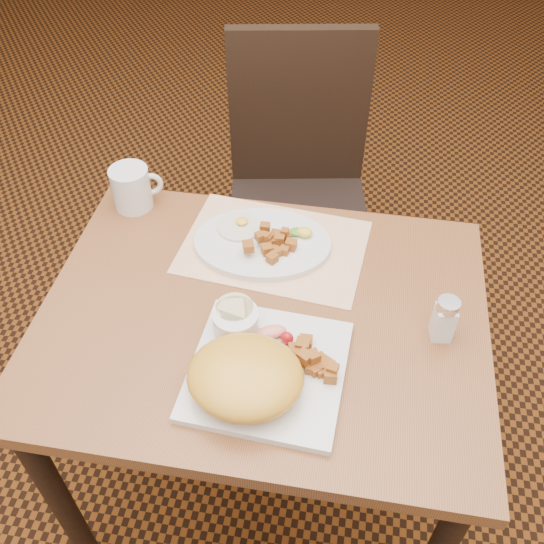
{
  "coord_description": "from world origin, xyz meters",
  "views": [
    {
      "loc": [
        0.15,
        -0.78,
        1.68
      ],
      "look_at": [
        0.01,
        0.05,
        0.82
      ],
      "focal_mm": 40.0,
      "sensor_mm": 36.0,
      "label": 1
    }
  ],
  "objects_px": {
    "plate_square": "(267,370)",
    "coffee_mug": "(132,188)",
    "table": "(263,346)",
    "chair_far": "(299,180)",
    "salt_shaker": "(444,319)",
    "plate_oval": "(262,243)"
  },
  "relations": [
    {
      "from": "plate_square",
      "to": "coffee_mug",
      "type": "relative_size",
      "value": 2.38
    },
    {
      "from": "chair_far",
      "to": "plate_square",
      "type": "height_order",
      "value": "chair_far"
    },
    {
      "from": "table",
      "to": "salt_shaker",
      "type": "distance_m",
      "value": 0.39
    },
    {
      "from": "plate_oval",
      "to": "salt_shaker",
      "type": "xyz_separation_m",
      "value": [
        0.38,
        -0.19,
        0.04
      ]
    },
    {
      "from": "table",
      "to": "plate_square",
      "type": "height_order",
      "value": "plate_square"
    },
    {
      "from": "chair_far",
      "to": "plate_oval",
      "type": "height_order",
      "value": "chair_far"
    },
    {
      "from": "chair_far",
      "to": "salt_shaker",
      "type": "distance_m",
      "value": 0.85
    },
    {
      "from": "table",
      "to": "coffee_mug",
      "type": "relative_size",
      "value": 7.66
    },
    {
      "from": "plate_square",
      "to": "salt_shaker",
      "type": "height_order",
      "value": "salt_shaker"
    },
    {
      "from": "coffee_mug",
      "to": "table",
      "type": "bearing_deg",
      "value": -38.23
    },
    {
      "from": "plate_oval",
      "to": "table",
      "type": "bearing_deg",
      "value": -79.83
    },
    {
      "from": "table",
      "to": "chair_far",
      "type": "relative_size",
      "value": 0.93
    },
    {
      "from": "table",
      "to": "plate_square",
      "type": "distance_m",
      "value": 0.19
    },
    {
      "from": "table",
      "to": "plate_square",
      "type": "xyz_separation_m",
      "value": [
        0.04,
        -0.14,
        0.12
      ]
    },
    {
      "from": "coffee_mug",
      "to": "salt_shaker",
      "type": "bearing_deg",
      "value": -21.79
    },
    {
      "from": "chair_far",
      "to": "plate_oval",
      "type": "distance_m",
      "value": 0.58
    },
    {
      "from": "plate_oval",
      "to": "coffee_mug",
      "type": "bearing_deg",
      "value": 163.96
    },
    {
      "from": "coffee_mug",
      "to": "plate_oval",
      "type": "bearing_deg",
      "value": -16.04
    },
    {
      "from": "salt_shaker",
      "to": "coffee_mug",
      "type": "xyz_separation_m",
      "value": [
        -0.71,
        0.28,
        0.0
      ]
    },
    {
      "from": "chair_far",
      "to": "salt_shaker",
      "type": "relative_size",
      "value": 9.7
    },
    {
      "from": "plate_square",
      "to": "plate_oval",
      "type": "xyz_separation_m",
      "value": [
        -0.07,
        0.33,
        0.0
      ]
    },
    {
      "from": "table",
      "to": "chair_far",
      "type": "xyz_separation_m",
      "value": [
        -0.02,
        0.72,
        -0.1
      ]
    }
  ]
}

